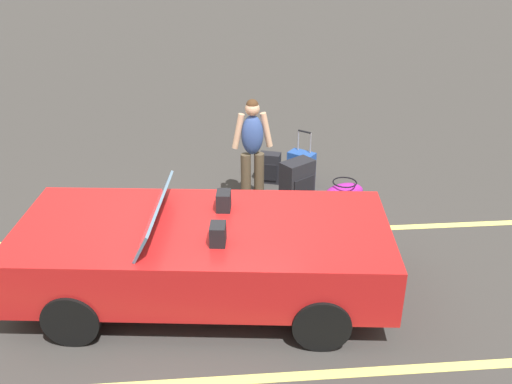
{
  "coord_description": "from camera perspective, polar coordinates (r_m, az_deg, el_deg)",
  "views": [
    {
      "loc": [
        -0.14,
        5.39,
        4.04
      ],
      "look_at": [
        -0.68,
        -1.13,
        0.75
      ],
      "focal_mm": 39.64,
      "sensor_mm": 36.0,
      "label": 1
    }
  ],
  "objects": [
    {
      "name": "duffel_bag",
      "position": [
        8.73,
        8.86,
        -0.04
      ],
      "size": [
        0.7,
        0.46,
        0.34
      ],
      "rotation": [
        0.0,
        0.0,
        0.27
      ],
      "color": "#991E8C",
      "rests_on": "ground_plane"
    },
    {
      "name": "convertible_car",
      "position": [
        6.43,
        -7.14,
        -6.02
      ],
      "size": [
        4.31,
        2.21,
        1.24
      ],
      "rotation": [
        0.0,
        0.0,
        -0.11
      ],
      "color": "red",
      "rests_on": "ground_plane"
    },
    {
      "name": "lot_line_mid",
      "position": [
        5.7,
        -5.01,
        -18.56
      ],
      "size": [
        18.0,
        0.12,
        0.01
      ],
      "primitive_type": "cube",
      "color": "#EAE066",
      "rests_on": "ground_plane"
    },
    {
      "name": "suitcase_small_carryon",
      "position": [
        9.23,
        1.39,
        2.45
      ],
      "size": [
        0.38,
        0.3,
        0.5
      ],
      "rotation": [
        0.0,
        0.0,
        1.27
      ],
      "color": "black",
      "rests_on": "ground_plane"
    },
    {
      "name": "suitcase_large_black",
      "position": [
        8.42,
        4.18,
        0.78
      ],
      "size": [
        0.55,
        0.5,
        0.74
      ],
      "rotation": [
        0.0,
        0.0,
        2.17
      ],
      "color": "black",
      "rests_on": "ground_plane"
    },
    {
      "name": "ground_plane",
      "position": [
        6.73,
        -5.07,
        -10.28
      ],
      "size": [
        80.0,
        80.0,
        0.0
      ],
      "primitive_type": "plane",
      "color": "#383533"
    },
    {
      "name": "traveler_person",
      "position": [
        8.25,
        -0.37,
        4.56
      ],
      "size": [
        0.61,
        0.24,
        1.65
      ],
      "rotation": [
        0.0,
        0.0,
        1.63
      ],
      "color": "#4C3F2D",
      "rests_on": "ground_plane"
    },
    {
      "name": "suitcase_medium_bright",
      "position": [
        9.01,
        4.58,
        2.19
      ],
      "size": [
        0.46,
        0.44,
        0.96
      ],
      "rotation": [
        0.0,
        0.0,
        0.89
      ],
      "color": "#1E479E",
      "rests_on": "ground_plane"
    },
    {
      "name": "lot_line_near",
      "position": [
        7.84,
        -5.11,
        -4.43
      ],
      "size": [
        18.0,
        0.12,
        0.01
      ],
      "primitive_type": "cube",
      "color": "#EAE066",
      "rests_on": "ground_plane"
    }
  ]
}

